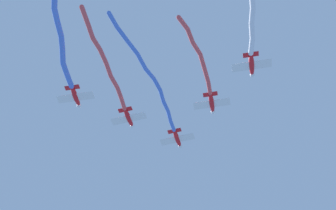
# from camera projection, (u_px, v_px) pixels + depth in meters

# --- Properties ---
(airplane_lead) EXTENTS (5.99, 5.27, 1.63)m
(airplane_lead) POSITION_uv_depth(u_px,v_px,m) (177.00, 139.00, 80.06)
(airplane_lead) COLOR red
(smoke_trail_lead) EXTENTS (18.81, 19.06, 1.72)m
(smoke_trail_lead) POSITION_uv_depth(u_px,v_px,m) (149.00, 78.00, 70.57)
(smoke_trail_lead) COLOR #4C75DB
(airplane_left_wing) EXTENTS (6.02, 5.26, 1.63)m
(airplane_left_wing) POSITION_uv_depth(u_px,v_px,m) (129.00, 118.00, 76.90)
(airplane_left_wing) COLOR red
(smoke_trail_left_wing) EXTENTS (12.78, 17.20, 1.98)m
(smoke_trail_left_wing) POSITION_uv_depth(u_px,v_px,m) (105.00, 63.00, 68.80)
(smoke_trail_left_wing) COLOR #DB4C4C
(airplane_right_wing) EXTENTS (6.23, 5.10, 1.63)m
(airplane_right_wing) POSITION_uv_depth(u_px,v_px,m) (212.00, 103.00, 75.17)
(airplane_right_wing) COLOR red
(smoke_trail_right_wing) EXTENTS (11.25, 11.50, 1.62)m
(smoke_trail_right_wing) POSITION_uv_depth(u_px,v_px,m) (198.00, 56.00, 69.68)
(smoke_trail_right_wing) COLOR #DB4C4C
(airplane_slot) EXTENTS (6.26, 5.07, 1.63)m
(airplane_slot) POSITION_uv_depth(u_px,v_px,m) (76.00, 97.00, 73.51)
(airplane_slot) COLOR red
(smoke_trail_slot) EXTENTS (7.37, 16.13, 1.59)m
(smoke_trail_slot) POSITION_uv_depth(u_px,v_px,m) (61.00, 42.00, 67.19)
(smoke_trail_slot) COLOR #4C75DB
(airplane_trail) EXTENTS (6.25, 5.08, 1.63)m
(airplane_trail) POSITION_uv_depth(u_px,v_px,m) (252.00, 65.00, 69.81)
(airplane_trail) COLOR red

